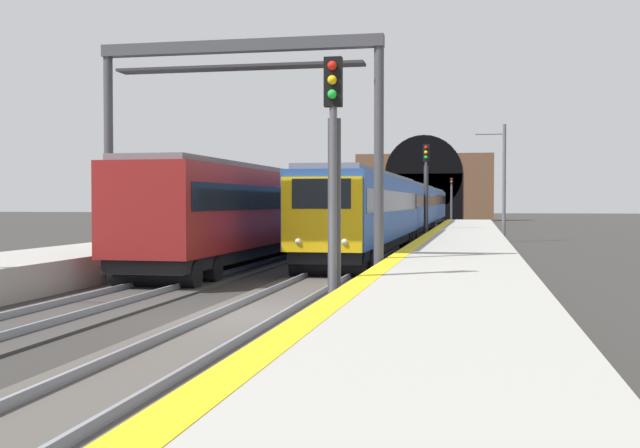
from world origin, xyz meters
TOP-DOWN VIEW (x-y plane):
  - ground_plane at (0.00, 0.00)m, footprint 320.00×320.00m
  - platform_right at (0.00, -4.13)m, footprint 112.00×3.84m
  - platform_right_edge_strip at (0.00, -2.46)m, footprint 112.00×0.50m
  - track_main_line at (0.00, 0.00)m, footprint 160.00×2.77m
  - track_adjacent_line at (0.00, 4.27)m, footprint 160.00×2.98m
  - train_main_approaching at (39.43, 0.00)m, footprint 63.02×2.89m
  - train_adjacent_platform at (33.09, 4.27)m, footprint 58.86×3.04m
  - railway_signal_near at (0.05, -1.75)m, footprint 0.39×0.38m
  - railway_signal_mid at (31.62, -1.75)m, footprint 0.39×0.38m
  - railway_signal_far at (82.57, -1.75)m, footprint 0.39×0.38m
  - overhead_signal_gantry at (5.86, 2.13)m, footprint 0.70×8.56m
  - tunnel_portal at (90.34, 2.13)m, footprint 3.09×18.37m
  - catenary_mast_far at (33.94, -6.42)m, footprint 0.22×1.90m

SIDE VIEW (x-z plane):
  - ground_plane at x=0.00m, z-range 0.00..0.00m
  - track_adjacent_line at x=0.00m, z-range -0.06..0.15m
  - track_main_line at x=0.00m, z-range -0.06..0.15m
  - platform_right at x=0.00m, z-range 0.00..0.91m
  - platform_right_edge_strip at x=0.00m, z-range 0.91..0.91m
  - train_main_approaching at x=39.43m, z-range 0.28..4.05m
  - train_adjacent_platform at x=33.09m, z-range -0.17..4.62m
  - railway_signal_far at x=82.57m, z-range 0.46..5.98m
  - railway_signal_near at x=0.05m, z-range 0.57..6.16m
  - railway_signal_mid at x=31.62m, z-range 0.59..6.61m
  - catenary_mast_far at x=33.94m, z-range 0.10..7.45m
  - tunnel_portal at x=90.34m, z-range -1.20..10.21m
  - overhead_signal_gantry at x=5.86m, z-range 1.83..9.10m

